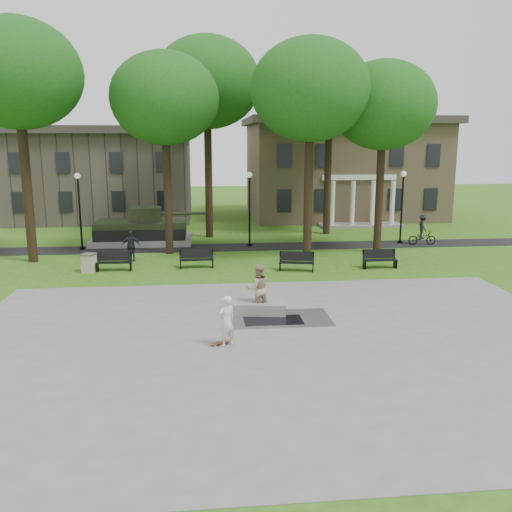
{
  "coord_description": "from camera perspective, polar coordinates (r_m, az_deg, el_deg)",
  "views": [
    {
      "loc": [
        -2.58,
        -21.78,
        6.63
      ],
      "look_at": [
        -0.08,
        2.66,
        1.4
      ],
      "focal_mm": 38.0,
      "sensor_mm": 36.0,
      "label": 1
    }
  ],
  "objects": [
    {
      "name": "tree_4",
      "position": [
        37.97,
        -5.19,
        17.66
      ],
      "size": [
        7.2,
        7.2,
        13.5
      ],
      "color": "black",
      "rests_on": "ground"
    },
    {
      "name": "building_left",
      "position": [
        49.1,
        -15.88,
        8.03
      ],
      "size": [
        15.0,
        10.0,
        7.2
      ],
      "primitive_type": "cube",
      "color": "#4C443D",
      "rests_on": "ground"
    },
    {
      "name": "park_bench_3",
      "position": [
        29.5,
        12.88,
        -0.24
      ],
      "size": [
        1.81,
        0.55,
        1.0
      ],
      "rotation": [
        0.0,
        0.0,
        0.02
      ],
      "color": "black",
      "rests_on": "ground"
    },
    {
      "name": "ground",
      "position": [
        22.91,
        0.87,
        -4.8
      ],
      "size": [
        120.0,
        120.0,
        0.0
      ],
      "primitive_type": "plane",
      "color": "#2F5614",
      "rests_on": "ground"
    },
    {
      "name": "tree_1",
      "position": [
        32.42,
        -9.61,
        15.97
      ],
      "size": [
        6.2,
        6.2,
        11.63
      ],
      "color": "black",
      "rests_on": "ground"
    },
    {
      "name": "park_bench_0",
      "position": [
        29.12,
        -14.7,
        -0.49
      ],
      "size": [
        1.81,
        0.55,
        1.0
      ],
      "rotation": [
        0.0,
        0.0,
        -0.02
      ],
      "color": "black",
      "rests_on": "ground"
    },
    {
      "name": "trash_bin",
      "position": [
        29.18,
        -17.16,
        -0.68
      ],
      "size": [
        0.83,
        0.83,
        0.96
      ],
      "rotation": [
        0.0,
        0.0,
        -0.32
      ],
      "color": "#AFA990",
      "rests_on": "ground"
    },
    {
      "name": "lamp_mid",
      "position": [
        34.43,
        -0.69,
        5.62
      ],
      "size": [
        0.36,
        0.36,
        4.73
      ],
      "color": "black",
      "rests_on": "ground"
    },
    {
      "name": "tree_3",
      "position": [
        33.08,
        13.28,
        15.12
      ],
      "size": [
        6.0,
        6.0,
        11.19
      ],
      "color": "black",
      "rests_on": "ground"
    },
    {
      "name": "plaza",
      "position": [
        18.22,
        2.73,
        -9.29
      ],
      "size": [
        22.0,
        16.0,
        0.02
      ],
      "primitive_type": "cube",
      "color": "gray",
      "rests_on": "ground"
    },
    {
      "name": "friend_watching",
      "position": [
        21.13,
        0.22,
        -3.45
      ],
      "size": [
        1.07,
        0.91,
        1.95
      ],
      "primitive_type": "imported",
      "rotation": [
        0.0,
        0.0,
        3.34
      ],
      "color": "tan",
      "rests_on": "plaza"
    },
    {
      "name": "cyclist",
      "position": [
        36.8,
        17.11,
        2.4
      ],
      "size": [
        1.83,
        1.05,
        2.01
      ],
      "rotation": [
        0.0,
        0.0,
        1.48
      ],
      "color": "black",
      "rests_on": "ground"
    },
    {
      "name": "concrete_block",
      "position": [
        21.29,
        0.18,
        -5.43
      ],
      "size": [
        2.32,
        1.32,
        0.45
      ],
      "primitive_type": "cube",
      "rotation": [
        0.0,
        0.0,
        -0.15
      ],
      "color": "gray",
      "rests_on": "plaza"
    },
    {
      "name": "tree_5",
      "position": [
        39.46,
        7.78,
        16.33
      ],
      "size": [
        6.4,
        6.4,
        12.44
      ],
      "color": "black",
      "rests_on": "ground"
    },
    {
      "name": "puddle",
      "position": [
        20.51,
        1.82,
        -6.78
      ],
      "size": [
        2.2,
        1.2,
        0.0
      ],
      "primitive_type": "cube",
      "color": "black",
      "rests_on": "plaza"
    },
    {
      "name": "park_bench_1",
      "position": [
        29.01,
        -6.27,
        -0.21
      ],
      "size": [
        1.81,
        0.57,
        1.0
      ],
      "rotation": [
        0.0,
        0.0,
        0.03
      ],
      "color": "black",
      "rests_on": "ground"
    },
    {
      "name": "building_right",
      "position": [
        49.46,
        9.0,
        9.22
      ],
      "size": [
        17.0,
        12.0,
        8.6
      ],
      "color": "#9E8460",
      "rests_on": "ground"
    },
    {
      "name": "footpath",
      "position": [
        34.52,
        -1.46,
        0.95
      ],
      "size": [
        44.0,
        2.6,
        0.01
      ],
      "primitive_type": "cube",
      "color": "black",
      "rests_on": "ground"
    },
    {
      "name": "skateboard",
      "position": [
        18.24,
        -3.66,
        -9.13
      ],
      "size": [
        0.79,
        0.5,
        0.07
      ],
      "primitive_type": "cube",
      "rotation": [
        0.0,
        0.0,
        0.42
      ],
      "color": "brown",
      "rests_on": "plaza"
    },
    {
      "name": "lamp_right",
      "position": [
        36.71,
        15.13,
        5.6
      ],
      "size": [
        0.36,
        0.36,
        4.73
      ],
      "color": "black",
      "rests_on": "ground"
    },
    {
      "name": "skateboarder",
      "position": [
        17.79,
        -3.12,
        -6.85
      ],
      "size": [
        0.75,
        0.69,
        1.72
      ],
      "primitive_type": "imported",
      "rotation": [
        0.0,
        0.0,
        3.72
      ],
      "color": "silver",
      "rests_on": "plaza"
    },
    {
      "name": "tree_0",
      "position": [
        32.37,
        -23.85,
        17.07
      ],
      "size": [
        6.8,
        6.8,
        12.97
      ],
      "color": "black",
      "rests_on": "ground"
    },
    {
      "name": "tree_2",
      "position": [
        31.0,
        5.73,
        16.93
      ],
      "size": [
        6.6,
        6.6,
        12.16
      ],
      "color": "black",
      "rests_on": "ground"
    },
    {
      "name": "pedestrian_walker",
      "position": [
        31.17,
        -13.05,
        1.06
      ],
      "size": [
        1.06,
        0.54,
        1.74
      ],
      "primitive_type": "imported",
      "rotation": [
        0.0,
        0.0,
        0.12
      ],
      "color": "black",
      "rests_on": "ground"
    },
    {
      "name": "tank_monument",
      "position": [
        36.45,
        -11.9,
        2.65
      ],
      "size": [
        7.45,
        3.4,
        2.4
      ],
      "color": "gray",
      "rests_on": "ground"
    },
    {
      "name": "lamp_left",
      "position": [
        35.09,
        -18.1,
        5.15
      ],
      "size": [
        0.36,
        0.36,
        4.73
      ],
      "color": "black",
      "rests_on": "ground"
    },
    {
      "name": "park_bench_2",
      "position": [
        28.21,
        4.26,
        -0.52
      ],
      "size": [
        1.85,
        0.88,
        1.0
      ],
      "rotation": [
        0.0,
        0.0,
        -0.21
      ],
      "color": "black",
      "rests_on": "ground"
    }
  ]
}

